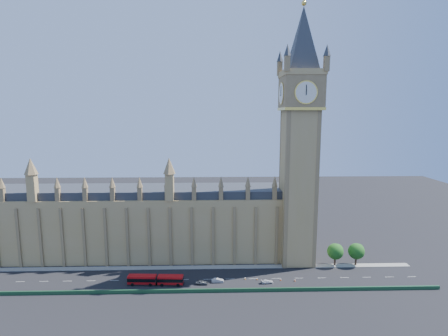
{
  "coord_description": "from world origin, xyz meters",
  "views": [
    {
      "loc": [
        6.64,
        -113.79,
        56.58
      ],
      "look_at": [
        10.04,
        10.0,
        37.51
      ],
      "focal_mm": 28.0,
      "sensor_mm": 36.0,
      "label": 1
    }
  ],
  "objects_px": {
    "car_silver": "(218,280)",
    "red_bus": "(156,280)",
    "car_grey": "(202,282)",
    "car_white": "(267,282)"
  },
  "relations": [
    {
      "from": "car_grey",
      "to": "car_white",
      "type": "xyz_separation_m",
      "value": [
        22.17,
        0.28,
        -0.11
      ]
    },
    {
      "from": "red_bus",
      "to": "car_grey",
      "type": "height_order",
      "value": "red_bus"
    },
    {
      "from": "car_silver",
      "to": "car_grey",
      "type": "bearing_deg",
      "value": 103.6
    },
    {
      "from": "car_white",
      "to": "car_silver",
      "type": "bearing_deg",
      "value": 78.46
    },
    {
      "from": "car_grey",
      "to": "car_silver",
      "type": "relative_size",
      "value": 0.99
    },
    {
      "from": "car_grey",
      "to": "car_white",
      "type": "distance_m",
      "value": 22.17
    },
    {
      "from": "car_white",
      "to": "car_grey",
      "type": "bearing_deg",
      "value": 83.08
    },
    {
      "from": "car_silver",
      "to": "red_bus",
      "type": "bearing_deg",
      "value": 91.52
    },
    {
      "from": "red_bus",
      "to": "car_silver",
      "type": "relative_size",
      "value": 4.52
    },
    {
      "from": "red_bus",
      "to": "car_grey",
      "type": "bearing_deg",
      "value": 1.4
    }
  ]
}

